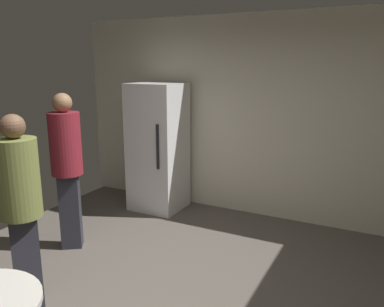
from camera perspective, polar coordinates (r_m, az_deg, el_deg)
name	(u,v)px	position (r m, az deg, el deg)	size (l,w,h in m)	color
wall_back	(252,118)	(5.31, 8.80, 5.25)	(5.32, 0.06, 2.70)	silver
refrigerator	(158,147)	(5.53, -5.02, 0.92)	(0.70, 0.68, 1.80)	white
person_in_maroon_shirt	(67,160)	(4.47, -17.96, -0.85)	(0.47, 0.47, 1.76)	#2D2D38
person_in_olive_shirt	(20,199)	(3.50, -23.93, -6.07)	(0.48, 0.48, 1.68)	#2D2D38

